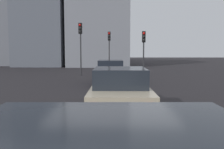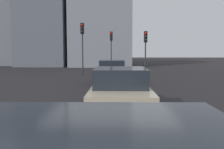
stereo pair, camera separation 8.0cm
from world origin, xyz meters
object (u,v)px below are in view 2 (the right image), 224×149
object	(u,v)px
car_beige_second	(120,91)
traffic_light_far_right	(111,43)
traffic_light_near_left	(146,44)
traffic_light_near_right	(82,38)
traffic_light_far_left	(91,43)
car_navy_lead	(112,72)

from	to	relation	value
car_beige_second	traffic_light_far_right	bearing A→B (deg)	2.23
traffic_light_near_left	traffic_light_near_right	bearing A→B (deg)	-93.50
car_beige_second	traffic_light_far_left	distance (m)	23.46
traffic_light_near_right	traffic_light_far_left	xyz separation A→B (m)	(10.51, 0.33, -0.06)
car_beige_second	traffic_light_far_left	size ratio (longest dim) A/B	1.04
car_beige_second	traffic_light_near_right	world-z (taller)	traffic_light_near_right
traffic_light_near_left	traffic_light_far_left	distance (m)	12.39
traffic_light_far_left	car_beige_second	bearing A→B (deg)	0.76
car_navy_lead	traffic_light_near_left	size ratio (longest dim) A/B	1.23
traffic_light_far_right	traffic_light_far_left	bearing A→B (deg)	-157.49
car_beige_second	traffic_light_near_left	xyz separation A→B (m)	(12.03, -2.24, 1.93)
car_beige_second	traffic_light_near_left	world-z (taller)	traffic_light_near_left
traffic_light_near_left	traffic_light_near_right	size ratio (longest dim) A/B	0.84
car_navy_lead	traffic_light_far_left	xyz separation A→B (m)	(15.56, 2.93, 2.37)
car_navy_lead	car_beige_second	world-z (taller)	car_beige_second
car_navy_lead	traffic_light_far_left	bearing A→B (deg)	10.86
car_beige_second	traffic_light_near_right	bearing A→B (deg)	13.38
car_navy_lead	traffic_light_far_right	bearing A→B (deg)	1.82
traffic_light_near_right	traffic_light_far_left	distance (m)	10.51
car_navy_lead	traffic_light_far_left	size ratio (longest dim) A/B	1.05
car_navy_lead	traffic_light_far_right	xyz separation A→B (m)	(9.60, 0.27, 2.19)
car_beige_second	car_navy_lead	bearing A→B (deg)	3.05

